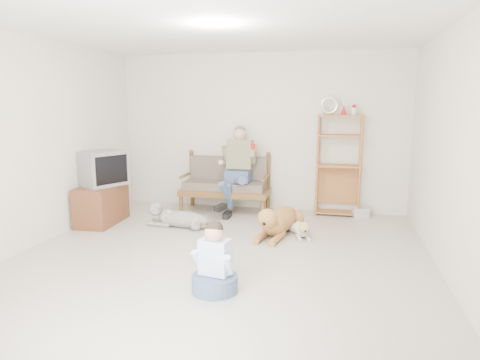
% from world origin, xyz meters
% --- Properties ---
extents(floor, '(5.50, 5.50, 0.00)m').
position_xyz_m(floor, '(0.00, 0.00, 0.00)').
color(floor, beige).
rests_on(floor, ground).
extents(ceiling, '(5.50, 5.50, 0.00)m').
position_xyz_m(ceiling, '(0.00, 0.00, 2.70)').
color(ceiling, white).
rests_on(ceiling, ground).
extents(wall_back, '(5.00, 0.00, 5.00)m').
position_xyz_m(wall_back, '(0.00, 2.75, 1.35)').
color(wall_back, beige).
rests_on(wall_back, ground).
extents(wall_front, '(5.00, 0.00, 5.00)m').
position_xyz_m(wall_front, '(0.00, -2.75, 1.35)').
color(wall_front, beige).
rests_on(wall_front, ground).
extents(wall_left, '(0.00, 5.50, 5.50)m').
position_xyz_m(wall_left, '(-2.50, 0.00, 1.35)').
color(wall_left, beige).
rests_on(wall_left, ground).
extents(wall_right, '(0.00, 5.50, 5.50)m').
position_xyz_m(wall_right, '(2.50, 0.00, 1.35)').
color(wall_right, beige).
rests_on(wall_right, ground).
extents(loveseat, '(1.51, 0.73, 0.95)m').
position_xyz_m(loveseat, '(-0.53, 2.43, 0.49)').
color(loveseat, brown).
rests_on(loveseat, ground).
extents(man, '(0.56, 0.80, 1.30)m').
position_xyz_m(man, '(-0.32, 2.22, 0.68)').
color(man, '#4C5A8C').
rests_on(man, loveseat).
extents(etagere, '(0.74, 0.32, 1.96)m').
position_xyz_m(etagere, '(1.35, 2.55, 0.86)').
color(etagere, '#A76634').
rests_on(etagere, ground).
extents(book_stack, '(0.28, 0.23, 0.16)m').
position_xyz_m(book_stack, '(1.74, 2.49, 0.08)').
color(book_stack, beige).
rests_on(book_stack, ground).
extents(tv_stand, '(0.53, 0.92, 0.60)m').
position_xyz_m(tv_stand, '(-2.23, 1.22, 0.30)').
color(tv_stand, brown).
rests_on(tv_stand, ground).
extents(crt_tv, '(0.74, 0.80, 0.53)m').
position_xyz_m(crt_tv, '(-2.19, 1.26, 0.87)').
color(crt_tv, slate).
rests_on(crt_tv, tv_stand).
extents(wall_outlet, '(0.12, 0.02, 0.08)m').
position_xyz_m(wall_outlet, '(-1.25, 2.73, 0.30)').
color(wall_outlet, white).
rests_on(wall_outlet, ground).
extents(golden_retriever, '(0.57, 1.54, 0.47)m').
position_xyz_m(golden_retriever, '(0.54, 1.30, 0.19)').
color(golden_retriever, '#B7753F').
rests_on(golden_retriever, ground).
extents(shaggy_dog, '(1.21, 0.34, 0.36)m').
position_xyz_m(shaggy_dog, '(-1.01, 1.29, 0.14)').
color(shaggy_dog, silver).
rests_on(shaggy_dog, ground).
extents(terrier, '(0.32, 0.67, 0.26)m').
position_xyz_m(terrier, '(0.88, 1.22, 0.11)').
color(terrier, silver).
rests_on(terrier, ground).
extents(child, '(0.46, 0.46, 0.73)m').
position_xyz_m(child, '(0.19, -0.75, 0.26)').
color(child, '#4C5A8C').
rests_on(child, ground).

